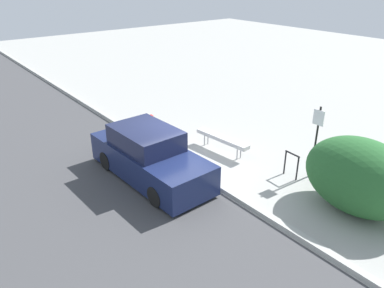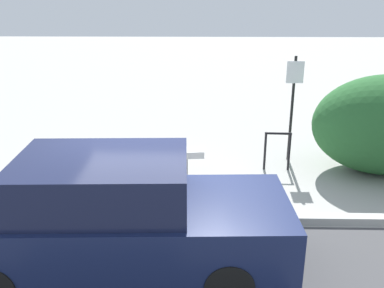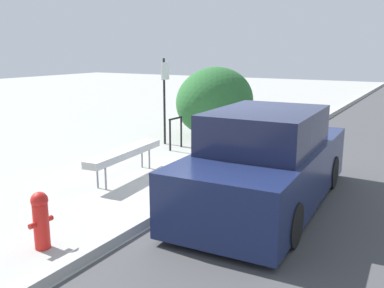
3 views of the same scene
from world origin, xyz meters
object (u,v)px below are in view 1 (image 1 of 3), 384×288
Objects in this scene: bike_rack at (291,163)px; parked_car_near at (149,157)px; sign_post at (316,136)px; fire_hydrant at (151,123)px; bench at (222,139)px.

parked_car_near is at bearing -128.02° from bike_rack.
fire_hydrant is (-6.05, -2.09, -0.98)m from sign_post.
bench is 3.32m from sign_post.
sign_post is 3.01× the size of fire_hydrant.
fire_hydrant is (-3.02, -1.05, -0.09)m from bench.
bike_rack is 5.89m from fire_hydrant.
bike_rack reaches higher than bench.
bench is 3.20m from fire_hydrant.
fire_hydrant is at bearing -160.96° from sign_post.
fire_hydrant is at bearing -165.03° from bike_rack.
bike_rack reaches higher than fire_hydrant.
sign_post is at bearing 13.85° from bench.
bike_rack is 0.18× the size of parked_car_near.
sign_post reaches higher than bench.
bike_rack is at bearing -122.48° from sign_post.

